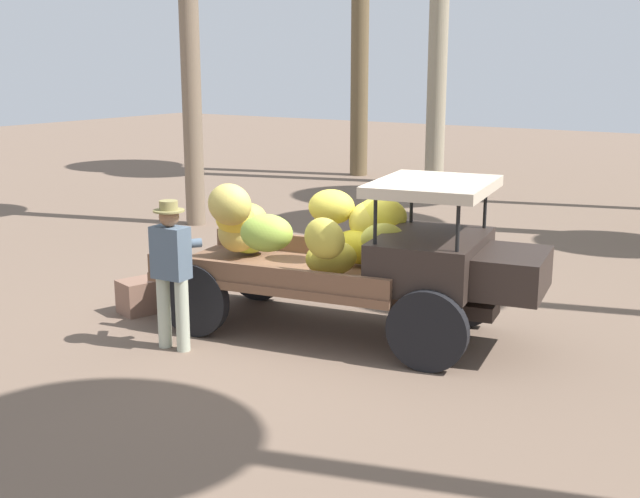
# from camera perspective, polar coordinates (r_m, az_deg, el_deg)

# --- Properties ---
(ground_plane) EXTENTS (60.00, 60.00, 0.00)m
(ground_plane) POSITION_cam_1_polar(r_m,az_deg,el_deg) (9.90, 0.20, -5.36)
(ground_plane) COLOR brown
(truck) EXTENTS (4.62, 2.36, 1.87)m
(truck) POSITION_cam_1_polar(r_m,az_deg,el_deg) (9.40, 2.56, -0.33)
(truck) COLOR #2D231E
(truck) RESTS_ON ground
(farmer) EXTENTS (0.53, 0.47, 1.68)m
(farmer) POSITION_cam_1_polar(r_m,az_deg,el_deg) (8.98, -10.46, -1.17)
(farmer) COLOR #B1B8A0
(farmer) RESTS_ON ground
(wooden_crate) EXTENTS (0.55, 0.65, 0.43)m
(wooden_crate) POSITION_cam_1_polar(r_m,az_deg,el_deg) (10.58, -12.46, -3.25)
(wooden_crate) COLOR #815C4A
(wooden_crate) RESTS_ON ground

